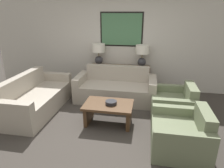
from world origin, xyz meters
name	(u,v)px	position (x,y,z in m)	size (l,w,h in m)	color
ground_plane	(104,130)	(0.00, 0.00, 0.00)	(20.00, 20.00, 0.00)	#3D3833
back_wall	(121,43)	(0.00, 2.41, 1.33)	(7.77, 0.12, 2.65)	beige
console_table	(120,78)	(0.00, 2.14, 0.36)	(1.67, 0.39, 0.73)	brown
table_lamp_left	(99,52)	(-0.60, 2.14, 1.10)	(0.36, 0.36, 0.60)	#333338
table_lamp_right	(142,53)	(0.60, 2.14, 1.10)	(0.36, 0.36, 0.60)	#333338
couch_by_back_wall	(116,89)	(0.00, 1.45, 0.29)	(2.00, 0.88, 0.83)	#ADA393
couch_by_side	(36,99)	(-1.69, 0.54, 0.29)	(0.88, 2.00, 0.83)	#ADA393
coffee_table	(108,110)	(0.04, 0.27, 0.31)	(0.97, 0.64, 0.44)	#4C331E
decorative_bowl	(111,103)	(0.10, 0.26, 0.47)	(0.22, 0.22, 0.07)	#232328
armchair_near_back_wall	(174,105)	(1.37, 0.84, 0.26)	(0.88, 0.98, 0.73)	#707A5B
armchair_near_camera	(181,134)	(1.37, -0.29, 0.26)	(0.88, 0.98, 0.73)	#707A5B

